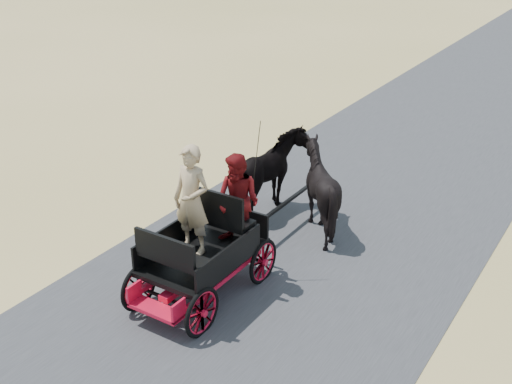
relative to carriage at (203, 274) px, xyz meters
The scene contains 7 objects.
ground 2.07m from the carriage, 70.29° to the left, with size 140.00×140.00×0.00m, color tan.
road 2.07m from the carriage, 70.29° to the left, with size 6.00×140.00×0.01m, color #38383A.
carriage is the anchor object (origin of this frame).
horse_left 3.09m from the carriage, 100.39° to the left, with size 0.91×2.01×1.70m, color black.
horse_right 3.09m from the carriage, 79.61° to the left, with size 1.37×1.54×1.70m, color black.
driver_man 1.28m from the carriage, 165.96° to the left, with size 0.66×0.43×1.80m, color tan.
passenger_woman 1.33m from the carriage, 63.43° to the left, with size 0.77×0.60×1.58m, color #660C0F.
Camera 1 is at (4.80, -8.91, 5.99)m, focal length 45.00 mm.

